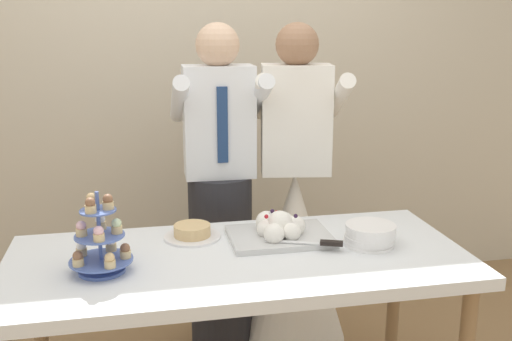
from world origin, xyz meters
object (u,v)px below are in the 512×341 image
object	(u,v)px
round_cake	(192,232)
plate_stack	(370,235)
dessert_table	(239,273)
cupcake_stand	(100,242)
person_groom	(220,208)
person_bride	(294,235)
main_cake_tray	(280,230)

from	to	relation	value
round_cake	plate_stack	bearing A→B (deg)	-17.84
dessert_table	round_cake	world-z (taller)	round_cake
cupcake_stand	person_groom	size ratio (longest dim) A/B	0.18
plate_stack	dessert_table	bearing A→B (deg)	-179.77
plate_stack	person_bride	size ratio (longest dim) A/B	0.13
plate_stack	cupcake_stand	bearing A→B (deg)	-177.05
cupcake_stand	plate_stack	world-z (taller)	cupcake_stand
dessert_table	cupcake_stand	distance (m)	0.55
dessert_table	person_groom	size ratio (longest dim) A/B	1.08
person_groom	person_bride	distance (m)	0.42
dessert_table	cupcake_stand	world-z (taller)	cupcake_stand
dessert_table	person_bride	world-z (taller)	person_bride
cupcake_stand	main_cake_tray	size ratio (longest dim) A/B	0.72
person_groom	person_bride	size ratio (longest dim) A/B	1.00
dessert_table	cupcake_stand	xyz separation A→B (m)	(-0.52, -0.05, 0.19)
main_cake_tray	person_bride	distance (m)	0.61
dessert_table	person_groom	bearing A→B (deg)	87.94
cupcake_stand	person_groom	xyz separation A→B (m)	(0.54, 0.74, -0.14)
plate_stack	person_groom	distance (m)	0.86
plate_stack	person_groom	bearing A→B (deg)	127.15
round_cake	person_groom	bearing A→B (deg)	68.06
cupcake_stand	round_cake	size ratio (longest dim) A/B	1.27
person_bride	plate_stack	bearing A→B (deg)	-78.47
round_cake	person_bride	distance (m)	0.75
dessert_table	main_cake_tray	world-z (taller)	main_cake_tray
main_cake_tray	plate_stack	distance (m)	0.37
main_cake_tray	round_cake	xyz separation A→B (m)	(-0.36, 0.09, -0.02)
plate_stack	person_bride	xyz separation A→B (m)	(-0.14, 0.66, -0.24)
person_bride	person_groom	bearing A→B (deg)	177.13
dessert_table	round_cake	bearing A→B (deg)	124.97
dessert_table	main_cake_tray	size ratio (longest dim) A/B	4.22
cupcake_stand	main_cake_tray	xyz separation A→B (m)	(0.72, 0.19, -0.07)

